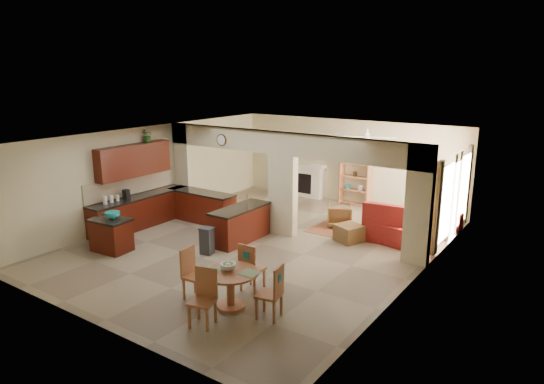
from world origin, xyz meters
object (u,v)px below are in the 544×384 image
Objects in this scene: kitchen_island at (111,235)px; armchair at (340,215)px; sofa at (424,224)px; dining_table at (231,283)px.

armchair is at bearing 48.06° from kitchen_island.
kitchen_island is 6.25m from armchair.
kitchen_island is 8.11m from sofa.
dining_table is 6.25m from sofa.
kitchen_island reaches higher than dining_table.
sofa is at bearing 73.80° from dining_table.
sofa is (1.74, 6.01, -0.11)m from dining_table.
sofa is at bearing 162.81° from armchair.
kitchen_island is 0.94× the size of dining_table.
dining_table is at bearing 68.80° from armchair.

